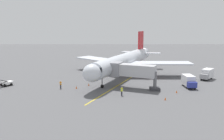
{
  "coord_description": "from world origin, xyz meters",
  "views": [
    {
      "loc": [
        5.53,
        65.95,
        13.42
      ],
      "look_at": [
        5.01,
        8.95,
        3.0
      ],
      "focal_mm": 39.51,
      "sensor_mm": 36.0,
      "label": 1
    }
  ],
  "objects_px": {
    "safety_cone_nose_right": "(89,85)",
    "safety_cone_nose_left": "(177,92)",
    "ground_crew_marshaller": "(122,91)",
    "belt_loader_near_nose": "(6,83)",
    "airplane": "(124,61)",
    "jet_bridge": "(129,71)",
    "box_truck_starboard_side": "(189,81)",
    "safety_cone_wing_port": "(76,87)",
    "ground_crew_wing_walker": "(61,85)",
    "box_truck_portside": "(207,74)",
    "safety_cone_wing_starboard": "(165,99)"
  },
  "relations": [
    {
      "from": "airplane",
      "to": "safety_cone_nose_right",
      "type": "relative_size",
      "value": 69.58
    },
    {
      "from": "ground_crew_marshaller",
      "to": "box_truck_starboard_side",
      "type": "relative_size",
      "value": 0.36
    },
    {
      "from": "ground_crew_marshaller",
      "to": "safety_cone_nose_right",
      "type": "height_order",
      "value": "ground_crew_marshaller"
    },
    {
      "from": "jet_bridge",
      "to": "safety_cone_nose_right",
      "type": "relative_size",
      "value": 20.32
    },
    {
      "from": "ground_crew_marshaller",
      "to": "safety_cone_wing_port",
      "type": "distance_m",
      "value": 10.93
    },
    {
      "from": "jet_bridge",
      "to": "safety_cone_wing_port",
      "type": "bearing_deg",
      "value": 4.05
    },
    {
      "from": "ground_crew_wing_walker",
      "to": "belt_loader_near_nose",
      "type": "bearing_deg",
      "value": -11.81
    },
    {
      "from": "box_truck_starboard_side",
      "to": "safety_cone_wing_port",
      "type": "height_order",
      "value": "box_truck_starboard_side"
    },
    {
      "from": "airplane",
      "to": "safety_cone_nose_left",
      "type": "distance_m",
      "value": 19.8
    },
    {
      "from": "box_truck_portside",
      "to": "safety_cone_wing_starboard",
      "type": "xyz_separation_m",
      "value": [
        14.25,
        17.21,
        -1.11
      ]
    },
    {
      "from": "safety_cone_wing_port",
      "to": "ground_crew_wing_walker",
      "type": "bearing_deg",
      "value": 0.37
    },
    {
      "from": "box_truck_portside",
      "to": "safety_cone_wing_port",
      "type": "xyz_separation_m",
      "value": [
        31.49,
        8.83,
        -1.11
      ]
    },
    {
      "from": "safety_cone_nose_right",
      "to": "safety_cone_wing_port",
      "type": "bearing_deg",
      "value": 45.5
    },
    {
      "from": "airplane",
      "to": "safety_cone_wing_port",
      "type": "relative_size",
      "value": 69.58
    },
    {
      "from": "ground_crew_marshaller",
      "to": "box_truck_starboard_side",
      "type": "height_order",
      "value": "box_truck_starboard_side"
    },
    {
      "from": "ground_crew_marshaller",
      "to": "belt_loader_near_nose",
      "type": "xyz_separation_m",
      "value": [
        25.46,
        -8.05,
        -0.17
      ]
    },
    {
      "from": "airplane",
      "to": "safety_cone_wing_starboard",
      "type": "xyz_separation_m",
      "value": [
        -6.25,
        21.68,
        -3.73
      ]
    },
    {
      "from": "airplane",
      "to": "box_truck_starboard_side",
      "type": "xyz_separation_m",
      "value": [
        -13.44,
        12.38,
        -2.62
      ]
    },
    {
      "from": "belt_loader_near_nose",
      "to": "safety_cone_nose_right",
      "type": "height_order",
      "value": "belt_loader_near_nose"
    },
    {
      "from": "jet_bridge",
      "to": "safety_cone_nose_right",
      "type": "distance_m",
      "value": 9.78
    },
    {
      "from": "airplane",
      "to": "safety_cone_wing_port",
      "type": "bearing_deg",
      "value": 50.42
    },
    {
      "from": "airplane",
      "to": "safety_cone_nose_right",
      "type": "height_order",
      "value": "airplane"
    },
    {
      "from": "ground_crew_wing_walker",
      "to": "safety_cone_nose_left",
      "type": "height_order",
      "value": "ground_crew_wing_walker"
    },
    {
      "from": "safety_cone_nose_left",
      "to": "safety_cone_wing_port",
      "type": "distance_m",
      "value": 20.91
    },
    {
      "from": "belt_loader_near_nose",
      "to": "ground_crew_marshaller",
      "type": "bearing_deg",
      "value": 162.46
    },
    {
      "from": "safety_cone_nose_left",
      "to": "safety_cone_wing_starboard",
      "type": "relative_size",
      "value": 1.0
    },
    {
      "from": "ground_crew_marshaller",
      "to": "safety_cone_wing_starboard",
      "type": "bearing_deg",
      "value": 159.18
    },
    {
      "from": "jet_bridge",
      "to": "safety_cone_wing_starboard",
      "type": "xyz_separation_m",
      "value": [
        -5.83,
        9.19,
        -3.49
      ]
    },
    {
      "from": "ground_crew_wing_walker",
      "to": "belt_loader_near_nose",
      "type": "xyz_separation_m",
      "value": [
        12.63,
        -2.64,
        -0.17
      ]
    },
    {
      "from": "airplane",
      "to": "jet_bridge",
      "type": "height_order",
      "value": "airplane"
    },
    {
      "from": "box_truck_portside",
      "to": "safety_cone_wing_starboard",
      "type": "bearing_deg",
      "value": 50.38
    },
    {
      "from": "safety_cone_nose_left",
      "to": "safety_cone_nose_right",
      "type": "xyz_separation_m",
      "value": [
        18.15,
        -6.1,
        0.0
      ]
    },
    {
      "from": "jet_bridge",
      "to": "box_truck_portside",
      "type": "xyz_separation_m",
      "value": [
        -20.08,
        -8.02,
        -2.38
      ]
    },
    {
      "from": "safety_cone_nose_right",
      "to": "safety_cone_wing_starboard",
      "type": "height_order",
      "value": "same"
    },
    {
      "from": "ground_crew_wing_walker",
      "to": "box_truck_portside",
      "type": "relative_size",
      "value": 0.36
    },
    {
      "from": "jet_bridge",
      "to": "box_truck_starboard_side",
      "type": "bearing_deg",
      "value": -179.53
    },
    {
      "from": "jet_bridge",
      "to": "safety_cone_nose_left",
      "type": "height_order",
      "value": "jet_bridge"
    },
    {
      "from": "safety_cone_nose_right",
      "to": "belt_loader_near_nose",
      "type": "bearing_deg",
      "value": -0.44
    },
    {
      "from": "safety_cone_nose_right",
      "to": "ground_crew_wing_walker",
      "type": "bearing_deg",
      "value": 23.33
    },
    {
      "from": "ground_crew_marshaller",
      "to": "ground_crew_wing_walker",
      "type": "bearing_deg",
      "value": -22.86
    },
    {
      "from": "ground_crew_marshaller",
      "to": "belt_loader_near_nose",
      "type": "bearing_deg",
      "value": -17.54
    },
    {
      "from": "box_truck_portside",
      "to": "safety_cone_nose_right",
      "type": "xyz_separation_m",
      "value": [
        29.06,
        6.35,
        -1.11
      ]
    },
    {
      "from": "safety_cone_nose_left",
      "to": "safety_cone_wing_starboard",
      "type": "bearing_deg",
      "value": 54.91
    },
    {
      "from": "ground_crew_wing_walker",
      "to": "safety_cone_wing_port",
      "type": "bearing_deg",
      "value": -179.63
    },
    {
      "from": "box_truck_starboard_side",
      "to": "safety_cone_wing_starboard",
      "type": "relative_size",
      "value": 8.54
    },
    {
      "from": "safety_cone_nose_left",
      "to": "jet_bridge",
      "type": "bearing_deg",
      "value": -25.75
    },
    {
      "from": "belt_loader_near_nose",
      "to": "safety_cone_nose_left",
      "type": "height_order",
      "value": "belt_loader_near_nose"
    },
    {
      "from": "safety_cone_nose_right",
      "to": "safety_cone_nose_left",
      "type": "bearing_deg",
      "value": 161.44
    },
    {
      "from": "ground_crew_marshaller",
      "to": "box_truck_starboard_side",
      "type": "distance_m",
      "value": 16.26
    },
    {
      "from": "ground_crew_wing_walker",
      "to": "safety_cone_nose_right",
      "type": "xyz_separation_m",
      "value": [
        -5.8,
        -2.5,
        -0.61
      ]
    }
  ]
}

